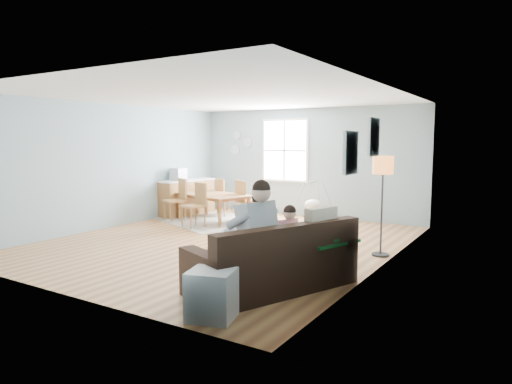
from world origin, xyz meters
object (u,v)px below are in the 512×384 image
Objects in this scene: chair_sw at (178,197)px; dining_table at (211,207)px; toddler at (284,230)px; baby_swing at (313,204)px; counter at (187,197)px; floor_lamp at (383,174)px; chair_se at (197,202)px; monitor at (178,174)px; father at (249,232)px; sofa at (275,266)px; chair_nw at (224,195)px; chair_ne at (244,198)px; storage_cube at (211,295)px.

dining_table is at bearing 31.41° from chair_sw.
toddler reaches higher than chair_sw.
dining_table is 1.90× the size of baby_swing.
floor_lamp is at bearing -16.09° from counter.
chair_se is (0.85, -0.36, -0.02)m from chair_sw.
floor_lamp reaches higher than monitor.
baby_swing is (-1.70, 4.60, -0.32)m from toddler.
father is 1.48× the size of chair_se.
chair_nw reaches higher than sofa.
sofa is 4.57m from chair_se.
sofa is 2.35× the size of chair_sw.
father is at bearing -39.30° from chair_sw.
toddler is at bearing -37.94° from counter.
sofa is 6.18m from monitor.
chair_nw is at bearing 157.15° from floor_lamp.
monitor is (-0.02, -0.31, 0.60)m from counter.
chair_nw is 0.57× the size of counter.
dining_table is 2.41m from baby_swing.
dining_table is at bearing -5.97° from monitor.
sofa is at bearing -35.74° from chair_sw.
father is at bearing -108.32° from floor_lamp.
toddler is 4.89m from chair_ne.
storage_cube is 0.57× the size of chair_sw.
floor_lamp reaches higher than counter.
sofa is 2.73m from floor_lamp.
storage_cube is (-0.74, -3.64, -1.10)m from floor_lamp.
sofa is 0.48m from toddler.
chair_ne reaches higher than chair_nw.
chair_nw is 1.25m from monitor.
chair_ne is at bearing 47.72° from dining_table.
floor_lamp is 1.71× the size of baby_swing.
counter reaches higher than dining_table.
sofa is 5.47m from chair_sw.
chair_se is 1.03× the size of chair_nw.
chair_ne is at bearing -22.74° from chair_nw.
father reaches higher than sofa.
chair_se is (-3.48, 4.04, 0.29)m from storage_cube.
sofa is 5.11m from baby_swing.
chair_sw is at bearing 134.53° from storage_cube.
counter is 4.69× the size of monitor.
sofa is at bearing -47.88° from chair_nw.
chair_nw is at bearing 119.89° from dining_table.
chair_se is 2.75m from baby_swing.
chair_ne is (-2.84, 4.24, -0.21)m from father.
chair_nw is 2.67× the size of monitor.
father reaches higher than dining_table.
baby_swing is at bearing 11.35° from chair_nw.
sofa is 2.44× the size of chair_se.
chair_se reaches higher than sofa.
chair_sw is (-4.43, 3.19, 0.27)m from sofa.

